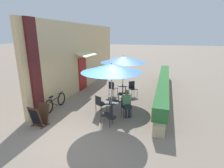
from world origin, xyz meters
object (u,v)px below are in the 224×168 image
at_px(cafe_chair_near_right, 100,103).
at_px(menu_board, 39,116).
at_px(coffee_cup_mid, 123,85).
at_px(patio_table_near, 112,107).
at_px(patio_table_mid, 123,89).
at_px(cafe_chair_mid_back, 123,93).
at_px(cafe_chair_mid_left, 133,87).
at_px(seated_patron_near_left, 127,102).
at_px(patio_umbrella_near, 111,68).
at_px(patio_umbrella_mid, 123,59).
at_px(cafe_chair_near_left, 126,105).
at_px(cafe_chair_near_back, 109,114).
at_px(bicycle_leaning, 55,102).
at_px(coffee_cup_near, 110,101).
at_px(cafe_chair_mid_right, 112,87).

distance_m(cafe_chair_near_right, menu_board, 2.59).
bearing_deg(menu_board, coffee_cup_mid, 66.73).
height_order(patio_table_near, menu_board, menu_board).
distance_m(cafe_chair_near_right, patio_table_mid, 2.42).
height_order(patio_table_mid, cafe_chair_mid_back, cafe_chair_mid_back).
bearing_deg(cafe_chair_mid_left, seated_patron_near_left, 55.60).
bearing_deg(cafe_chair_mid_left, patio_umbrella_near, 44.03).
height_order(seated_patron_near_left, patio_umbrella_mid, patio_umbrella_mid).
height_order(cafe_chair_near_left, patio_table_mid, cafe_chair_near_left).
relative_size(patio_umbrella_near, cafe_chair_near_back, 2.87).
height_order(patio_umbrella_near, bicycle_leaning, patio_umbrella_near).
distance_m(coffee_cup_near, cafe_chair_mid_right, 3.01).
bearing_deg(cafe_chair_near_left, cafe_chair_mid_left, -116.43).
bearing_deg(coffee_cup_near, cafe_chair_near_right, 148.59).
relative_size(patio_table_near, patio_umbrella_near, 0.30).
bearing_deg(coffee_cup_mid, patio_table_near, -86.63).
bearing_deg(coffee_cup_near, patio_table_mid, 92.27).
distance_m(patio_table_near, coffee_cup_mid, 2.58).
relative_size(coffee_cup_near, patio_table_mid, 0.12).
bearing_deg(cafe_chair_mid_left, patio_table_near, 44.03).
height_order(cafe_chair_near_back, patio_umbrella_mid, patio_umbrella_mid).
distance_m(seated_patron_near_left, coffee_cup_mid, 2.36).
bearing_deg(patio_table_near, cafe_chair_near_right, 157.59).
distance_m(cafe_chair_near_left, cafe_chair_mid_left, 2.73).
xyz_separation_m(coffee_cup_near, cafe_chair_mid_back, (0.09, 2.08, -0.29)).
height_order(patio_umbrella_near, cafe_chair_mid_back, patio_umbrella_near).
bearing_deg(patio_table_mid, cafe_chair_near_left, -72.48).
distance_m(patio_table_near, coffee_cup_near, 0.31).
distance_m(cafe_chair_near_left, cafe_chair_mid_right, 2.74).
relative_size(cafe_chair_near_left, seated_patron_near_left, 0.70).
xyz_separation_m(patio_umbrella_near, cafe_chair_mid_right, (-0.82, 2.80, -1.71)).
xyz_separation_m(cafe_chair_near_left, menu_board, (-3.09, -1.91, -0.09)).
relative_size(cafe_chair_near_left, cafe_chair_mid_left, 1.00).
bearing_deg(cafe_chair_near_back, cafe_chair_mid_back, -0.14).
bearing_deg(patio_table_near, cafe_chair_near_left, 37.59).
bearing_deg(cafe_chair_mid_left, coffee_cup_near, 43.39).
bearing_deg(patio_table_mid, cafe_chair_mid_back, -73.43).
distance_m(patio_umbrella_near, coffee_cup_mid, 2.93).
height_order(cafe_chair_near_back, bicycle_leaning, cafe_chair_near_back).
bearing_deg(coffee_cup_mid, seated_patron_near_left, -71.39).
bearing_deg(menu_board, coffee_cup_near, 36.44).
xyz_separation_m(seated_patron_near_left, cafe_chair_mid_right, (-1.43, 2.47, -0.17)).
bearing_deg(coffee_cup_near, menu_board, -150.81).
xyz_separation_m(patio_table_near, seated_patron_near_left, (0.60, 0.32, 0.17)).
distance_m(cafe_chair_near_back, cafe_chair_mid_right, 3.60).
height_order(patio_umbrella_mid, menu_board, patio_umbrella_mid).
height_order(seated_patron_near_left, cafe_chair_mid_right, seated_patron_near_left).
distance_m(cafe_chair_near_back, cafe_chair_mid_back, 2.66).
bearing_deg(menu_board, seated_patron_near_left, 37.26).
distance_m(patio_umbrella_mid, cafe_chair_mid_right, 1.84).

